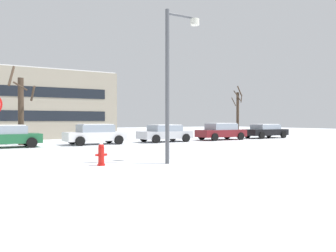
{
  "coord_description": "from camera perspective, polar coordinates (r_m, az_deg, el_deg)",
  "views": [
    {
      "loc": [
        -3.05,
        -13.54,
        1.69
      ],
      "look_at": [
        8.09,
        5.6,
        1.31
      ],
      "focal_mm": 35.9,
      "sensor_mm": 36.0,
      "label": 1
    }
  ],
  "objects": [
    {
      "name": "tree_far_mid",
      "position": [
        34.11,
        11.75,
        2.23
      ],
      "size": [
        1.14,
        1.13,
        5.1
      ],
      "color": "#423326",
      "rests_on": "ground"
    },
    {
      "name": "parked_car_green",
      "position": [
        22.98,
        -25.57,
        -1.54
      ],
      "size": [
        3.86,
        2.17,
        1.41
      ],
      "color": "#1E6038",
      "rests_on": "ground"
    },
    {
      "name": "parked_car_silver",
      "position": [
        26.23,
        -0.55,
        -1.18
      ],
      "size": [
        4.17,
        2.24,
        1.36
      ],
      "color": "silver",
      "rests_on": "ground"
    },
    {
      "name": "ground_plane",
      "position": [
        13.98,
        -17.49,
        -6.01
      ],
      "size": [
        120.0,
        120.0,
        0.0
      ],
      "primitive_type": "plane",
      "color": "white"
    },
    {
      "name": "street_lamp",
      "position": [
        13.3,
        0.84,
        9.3
      ],
      "size": [
        1.55,
        0.36,
        5.98
      ],
      "color": "#4C4F54",
      "rests_on": "ground"
    },
    {
      "name": "parked_car_black",
      "position": [
        33.26,
        16.22,
        -0.78
      ],
      "size": [
        4.56,
        2.09,
        1.34
      ],
      "color": "black",
      "rests_on": "ground"
    },
    {
      "name": "road_surface",
      "position": [
        17.7,
        -20.22,
        -4.55
      ],
      "size": [
        80.0,
        9.64,
        0.0
      ],
      "color": "silver",
      "rests_on": "ground"
    },
    {
      "name": "parked_car_maroon",
      "position": [
        29.31,
        9.03,
        -0.89
      ],
      "size": [
        4.49,
        2.06,
        1.46
      ],
      "color": "maroon",
      "rests_on": "ground"
    },
    {
      "name": "tree_far_right",
      "position": [
        25.03,
        -23.71,
        2.85
      ],
      "size": [
        1.71,
        1.66,
        5.47
      ],
      "color": "#423326",
      "rests_on": "ground"
    },
    {
      "name": "building_far_left",
      "position": [
        36.58,
        -20.88,
        3.22
      ],
      "size": [
        12.45,
        10.67,
        6.33
      ],
      "color": "#9E937F",
      "rests_on": "ground"
    },
    {
      "name": "fire_hydrant",
      "position": [
        12.79,
        -11.27,
        -4.7
      ],
      "size": [
        0.44,
        0.3,
        0.86
      ],
      "color": "red",
      "rests_on": "ground"
    },
    {
      "name": "parked_car_white",
      "position": [
        24.04,
        -12.23,
        -1.33
      ],
      "size": [
        4.25,
        2.13,
        1.43
      ],
      "color": "white",
      "rests_on": "ground"
    }
  ]
}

